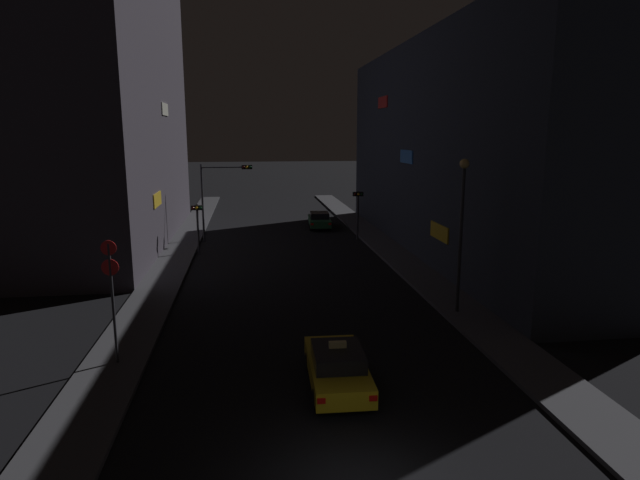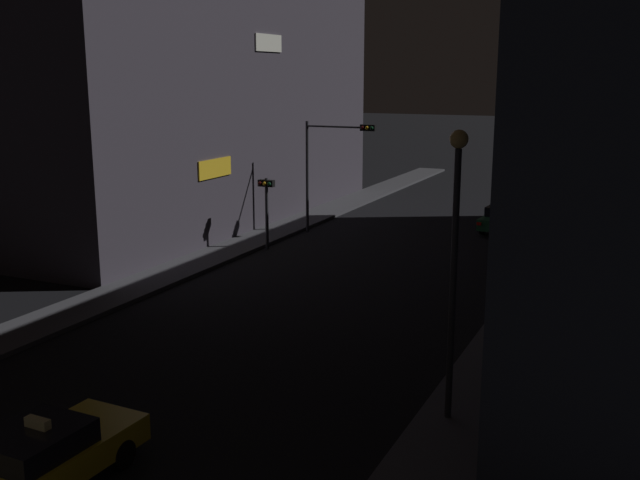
{
  "view_description": "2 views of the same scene",
  "coord_description": "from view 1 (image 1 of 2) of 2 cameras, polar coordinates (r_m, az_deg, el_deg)",
  "views": [
    {
      "loc": [
        -2.41,
        -10.59,
        8.17
      ],
      "look_at": [
        1.52,
        18.8,
        2.24
      ],
      "focal_mm": 29.89,
      "sensor_mm": 36.0,
      "label": 1
    },
    {
      "loc": [
        11.11,
        -4.73,
        8.3
      ],
      "look_at": [
        -0.59,
        20.62,
        2.07
      ],
      "focal_mm": 41.71,
      "sensor_mm": 36.0,
      "label": 2
    }
  ],
  "objects": [
    {
      "name": "street_lamp_near_block",
      "position": [
        24.49,
        14.92,
        2.39
      ],
      "size": [
        0.43,
        0.43,
        6.94
      ],
      "color": "#2D2D33",
      "rests_on": "sidewalk_right"
    },
    {
      "name": "sidewalk_left",
      "position": [
        40.22,
        -14.5,
        -0.65
      ],
      "size": [
        2.28,
        61.0,
        0.16
      ],
      "primitive_type": "cube",
      "color": "#424247",
      "rests_on": "ground_plane"
    },
    {
      "name": "traffic_light_overhead",
      "position": [
        41.45,
        -10.63,
        5.64
      ],
      "size": [
        3.91,
        0.42,
        5.92
      ],
      "color": "#2D2D33",
      "rests_on": "ground_plane"
    },
    {
      "name": "far_car",
      "position": [
        46.79,
        -0.07,
        2.17
      ],
      "size": [
        2.09,
        4.56,
        1.42
      ],
      "color": "#1E512D",
      "rests_on": "ground_plane"
    },
    {
      "name": "building_facade_left",
      "position": [
        42.87,
        -21.16,
        14.1
      ],
      "size": [
        7.07,
        27.88,
        21.6
      ],
      "color": "#3D3842",
      "rests_on": "ground_plane"
    },
    {
      "name": "sidewalk_right",
      "position": [
        41.09,
        6.27,
        -0.1
      ],
      "size": [
        2.28,
        61.0,
        0.16
      ],
      "primitive_type": "cube",
      "color": "#424247",
      "rests_on": "ground_plane"
    },
    {
      "name": "taxi",
      "position": [
        17.79,
        1.85,
        -13.4
      ],
      "size": [
        1.93,
        4.5,
        1.62
      ],
      "color": "yellow",
      "rests_on": "ground_plane"
    },
    {
      "name": "traffic_light_left_kerb",
      "position": [
        37.31,
        -12.99,
        2.3
      ],
      "size": [
        0.8,
        0.42,
        3.48
      ],
      "color": "#2D2D33",
      "rests_on": "ground_plane"
    },
    {
      "name": "building_facade_right",
      "position": [
        38.72,
        13.94,
        9.54
      ],
      "size": [
        6.5,
        34.93,
        14.38
      ],
      "color": "#282D38",
      "rests_on": "ground_plane"
    },
    {
      "name": "traffic_light_right_kerb",
      "position": [
        41.53,
        4.08,
        3.77
      ],
      "size": [
        0.8,
        0.42,
        3.83
      ],
      "color": "#2D2D33",
      "rests_on": "ground_plane"
    },
    {
      "name": "sign_pole_left",
      "position": [
        19.92,
        -21.38,
        -5.09
      ],
      "size": [
        0.58,
        0.1,
        4.44
      ],
      "color": "#2D2D33",
      "rests_on": "sidewalk_left"
    }
  ]
}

